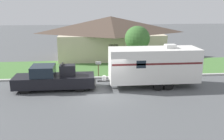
{
  "coord_description": "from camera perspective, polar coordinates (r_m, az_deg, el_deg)",
  "views": [
    {
      "loc": [
        -1.44,
        -17.09,
        6.36
      ],
      "look_at": [
        0.35,
        1.26,
        1.4
      ],
      "focal_mm": 40.0,
      "sensor_mm": 36.0,
      "label": 1
    }
  ],
  "objects": [
    {
      "name": "ground_plane",
      "position": [
        18.29,
        -0.71,
        -5.29
      ],
      "size": [
        120.0,
        120.0,
        0.0
      ],
      "primitive_type": "plane",
      "color": "#515456"
    },
    {
      "name": "curb_strip",
      "position": [
        21.82,
        -1.55,
        -1.7
      ],
      "size": [
        80.0,
        0.3,
        0.14
      ],
      "color": "#ADADA8",
      "rests_on": "ground_plane"
    },
    {
      "name": "lawn_strip",
      "position": [
        25.34,
        -2.13,
        0.55
      ],
      "size": [
        80.0,
        7.0,
        0.03
      ],
      "color": "#477538",
      "rests_on": "ground_plane"
    },
    {
      "name": "house_across_street",
      "position": [
        30.11,
        -0.32,
        7.73
      ],
      "size": [
        12.86,
        7.09,
        4.86
      ],
      "color": "beige",
      "rests_on": "ground_plane"
    },
    {
      "name": "pickup_truck",
      "position": [
        19.35,
        -13.25,
        -1.95
      ],
      "size": [
        6.11,
        1.93,
        2.0
      ],
      "color": "black",
      "rests_on": "ground_plane"
    },
    {
      "name": "travel_trailer",
      "position": [
        19.58,
        9.51,
        1.22
      ],
      "size": [
        7.81,
        2.36,
        3.31
      ],
      "color": "black",
      "rests_on": "ground_plane"
    },
    {
      "name": "mailbox",
      "position": [
        22.2,
        -3.15,
        1.13
      ],
      "size": [
        0.48,
        0.2,
        1.34
      ],
      "color": "brown",
      "rests_on": "ground_plane"
    },
    {
      "name": "tree_in_yard",
      "position": [
        24.36,
        5.81,
        7.15
      ],
      "size": [
        2.43,
        2.43,
        4.27
      ],
      "color": "brown",
      "rests_on": "ground_plane"
    }
  ]
}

